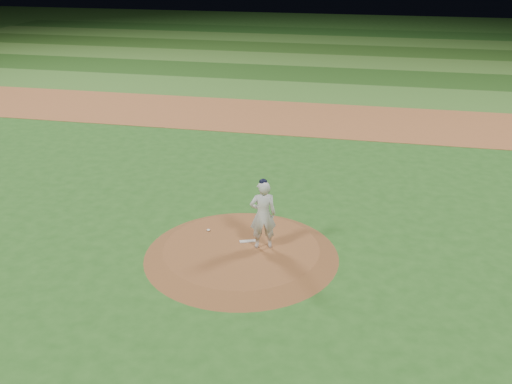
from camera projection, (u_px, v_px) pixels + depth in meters
ground at (242, 255)px, 16.17m from camera, size 120.00×120.00×0.00m
infield_dirt_band at (305, 118)px, 28.71m from camera, size 70.00×6.00×0.02m
outfield_stripe_0 at (317, 92)px, 33.64m from camera, size 70.00×5.00×0.02m
outfield_stripe_1 at (325, 75)px, 38.12m from camera, size 70.00×5.00×0.02m
outfield_stripe_2 at (332, 61)px, 42.60m from camera, size 70.00×5.00×0.02m
outfield_stripe_3 at (337, 50)px, 47.08m from camera, size 70.00×5.00×0.02m
outfield_stripe_4 at (341, 40)px, 51.56m from camera, size 70.00×5.00×0.02m
outfield_stripe_5 at (345, 32)px, 56.04m from camera, size 70.00×5.00×0.02m
pitchers_mound at (241, 251)px, 16.12m from camera, size 5.50×5.50×0.25m
pitching_rubber at (249, 241)px, 16.38m from camera, size 0.53×0.31×0.03m
rosin_bag at (208, 230)px, 16.98m from camera, size 0.10×0.10×0.06m
pitcher_on_mound at (263, 214)px, 15.70m from camera, size 0.85×0.68×2.07m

